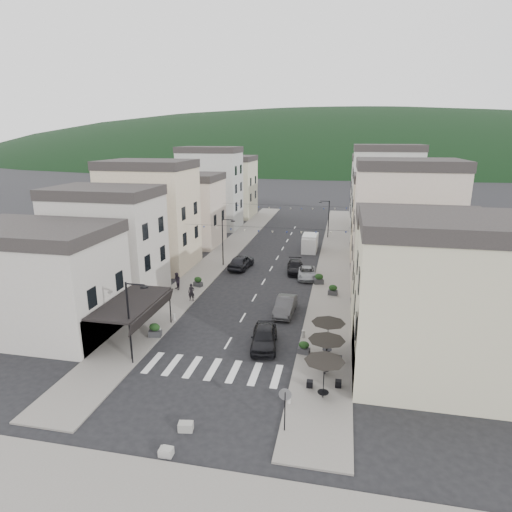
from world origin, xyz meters
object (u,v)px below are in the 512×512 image
(parked_car_e, at_px, (241,262))
(parked_car_b, at_px, (285,306))
(delivery_van, at_px, (310,242))
(pedestrian_b, at_px, (177,281))
(pedestrian_a, at_px, (191,292))
(parked_car_d, at_px, (295,267))
(parked_car_c, at_px, (307,273))
(parked_car_a, at_px, (264,337))

(parked_car_e, bearing_deg, parked_car_b, 126.43)
(delivery_van, height_order, pedestrian_b, delivery_van)
(parked_car_e, xyz_separation_m, pedestrian_a, (-2.17, -11.67, 0.13))
(parked_car_b, distance_m, parked_car_e, 14.59)
(parked_car_d, relative_size, delivery_van, 0.91)
(parked_car_e, relative_size, pedestrian_a, 2.88)
(parked_car_c, distance_m, parked_car_d, 2.40)
(parked_car_b, distance_m, pedestrian_a, 9.44)
(parked_car_c, xyz_separation_m, pedestrian_b, (-12.98, -6.91, 0.41))
(pedestrian_a, xyz_separation_m, pedestrian_b, (-2.58, 2.69, 0.04))
(parked_car_e, bearing_deg, delivery_van, -119.18)
(parked_car_c, relative_size, parked_car_d, 0.99)
(parked_car_b, bearing_deg, parked_car_a, -93.96)
(parked_car_e, relative_size, pedestrian_b, 2.75)
(parked_car_d, relative_size, pedestrian_a, 2.62)
(parked_car_a, xyz_separation_m, parked_car_e, (-6.52, 19.38, 0.05))
(parked_car_e, bearing_deg, pedestrian_a, 86.28)
(parked_car_c, xyz_separation_m, pedestrian_a, (-10.40, -9.60, 0.37))
(parked_car_b, relative_size, delivery_van, 0.91)
(parked_car_b, distance_m, parked_car_c, 10.66)
(parked_car_b, height_order, parked_car_d, parked_car_b)
(parked_car_a, distance_m, parked_car_d, 19.15)
(parked_car_a, xyz_separation_m, parked_car_b, (0.70, 6.70, -0.05))
(parked_car_c, relative_size, delivery_van, 0.89)
(delivery_van, bearing_deg, parked_car_b, -90.84)
(parked_car_b, bearing_deg, pedestrian_b, 164.77)
(parked_car_a, height_order, parked_car_d, parked_car_a)
(parked_car_a, relative_size, parked_car_e, 0.95)
(parked_car_a, relative_size, delivery_van, 0.94)
(delivery_van, distance_m, pedestrian_b, 22.95)
(delivery_van, bearing_deg, parked_car_e, -125.98)
(parked_car_a, distance_m, parked_car_e, 20.45)
(parked_car_a, distance_m, parked_car_b, 6.73)
(parked_car_d, bearing_deg, pedestrian_a, -135.17)
(pedestrian_b, bearing_deg, parked_car_c, 71.98)
(parked_car_b, xyz_separation_m, pedestrian_a, (-9.38, 1.01, 0.24))
(parked_car_c, bearing_deg, pedestrian_a, -143.91)
(parked_car_d, xyz_separation_m, pedestrian_b, (-11.44, -8.75, 0.37))
(parked_car_a, bearing_deg, parked_car_b, 76.68)
(parked_car_c, distance_m, parked_car_e, 8.49)
(parked_car_e, xyz_separation_m, pedestrian_b, (-4.75, -8.98, 0.18))
(parked_car_c, bearing_deg, parked_car_d, 123.23)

